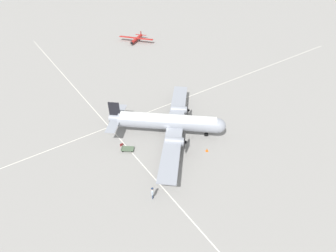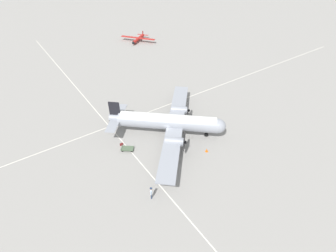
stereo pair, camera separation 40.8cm
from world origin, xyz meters
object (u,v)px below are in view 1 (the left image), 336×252
traffic_cone (207,150)px  airliner_main (170,122)px  suitcase_near_door (122,145)px  light_aircraft_distant (136,39)px  baggage_cart (128,149)px  crew_foreground (152,192)px

traffic_cone → airliner_main: bearing=-73.1°
suitcase_near_door → light_aircraft_distant: (-25.69, -39.93, 0.63)m
airliner_main → light_aircraft_distant: (-17.67, -41.87, -1.57)m
baggage_cart → suitcase_near_door: bearing=139.0°
light_aircraft_distant → traffic_cone: bearing=35.2°
airliner_main → light_aircraft_distant: bearing=109.0°
crew_foreground → traffic_cone: 11.82m
crew_foreground → traffic_cone: size_ratio=3.35×
airliner_main → baggage_cart: (7.75, -0.49, -2.14)m
suitcase_near_door → traffic_cone: traffic_cone is taller
airliner_main → traffic_cone: bearing=-31.2°
suitcase_near_door → baggage_cart: (-0.28, 1.45, 0.06)m
airliner_main → baggage_cart: 8.05m
airliner_main → suitcase_near_door: (8.02, -1.94, -2.20)m
airliner_main → baggage_cart: airliner_main is taller
traffic_cone → crew_foreground: bearing=12.4°
light_aircraft_distant → airliner_main: bearing=30.1°
crew_foreground → baggage_cart: size_ratio=0.84×
airliner_main → suitcase_near_door: airliner_main is taller
crew_foreground → light_aircraft_distant: bearing=7.2°
suitcase_near_door → traffic_cone: size_ratio=0.89×
crew_foreground → light_aircraft_distant: light_aircraft_distant is taller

